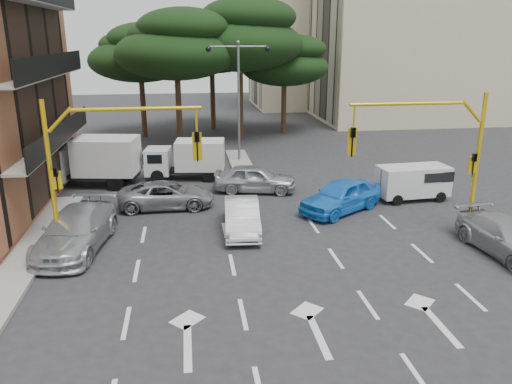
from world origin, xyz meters
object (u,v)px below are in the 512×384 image
(box_truck_b, at_px, (186,160))
(car_silver_cross_a, at_px, (167,195))
(signal_mast_right, at_px, (439,145))
(car_silver_cross_b, at_px, (255,178))
(street_lamp_center, at_px, (238,80))
(car_white_hatch, at_px, (242,216))
(car_silver_parked, at_px, (508,237))
(box_truck_a, at_px, (90,162))
(car_silver_wagon, at_px, (76,230))
(van_white, at_px, (413,183))
(signal_mast_left, at_px, (98,155))
(car_blue_compact, at_px, (341,196))

(box_truck_b, bearing_deg, car_silver_cross_a, 175.81)
(signal_mast_right, xyz_separation_m, car_silver_cross_b, (-6.69, 7.02, -3.13))
(street_lamp_center, relative_size, car_silver_cross_b, 1.74)
(signal_mast_right, distance_m, car_white_hatch, 8.77)
(car_silver_parked, distance_m, box_truck_a, 21.44)
(car_silver_wagon, bearing_deg, box_truck_b, 74.43)
(car_silver_cross_a, xyz_separation_m, car_silver_cross_b, (4.70, 2.01, 0.11))
(car_white_hatch, bearing_deg, car_silver_parked, -17.09)
(box_truck_a, bearing_deg, street_lamp_center, -54.37)
(street_lamp_center, xyz_separation_m, car_silver_wagon, (-8.00, -13.65, -4.64))
(street_lamp_center, distance_m, car_silver_parked, 19.28)
(car_silver_parked, relative_size, box_truck_b, 1.02)
(car_white_hatch, xyz_separation_m, box_truck_a, (-7.74, 8.25, 0.69))
(box_truck_a, bearing_deg, car_silver_cross_b, -96.23)
(car_silver_parked, relative_size, box_truck_a, 0.86)
(street_lamp_center, distance_m, van_white, 13.21)
(van_white, bearing_deg, car_silver_cross_b, -111.43)
(car_silver_cross_b, bearing_deg, street_lamp_center, 13.03)
(car_silver_cross_b, relative_size, car_silver_parked, 0.92)
(signal_mast_left, relative_size, street_lamp_center, 0.77)
(car_silver_cross_a, distance_m, box_truck_b, 5.35)
(street_lamp_center, xyz_separation_m, car_silver_cross_b, (0.11, -6.99, -4.67))
(signal_mast_left, xyz_separation_m, car_blue_compact, (10.60, 3.26, -3.10))
(signal_mast_left, xyz_separation_m, car_silver_parked, (15.50, -2.53, -3.18))
(car_white_hatch, distance_m, car_blue_compact, 5.42)
(car_silver_wagon, distance_m, car_silver_cross_a, 5.77)
(car_silver_cross_a, relative_size, car_silver_parked, 0.97)
(street_lamp_center, bearing_deg, car_blue_compact, -70.55)
(car_blue_compact, height_order, box_truck_b, box_truck_b)
(car_blue_compact, xyz_separation_m, car_silver_wagon, (-11.80, -2.90, 0.00))
(car_silver_parked, height_order, box_truck_a, box_truck_a)
(car_silver_wagon, distance_m, box_truck_a, 9.27)
(signal_mast_right, bearing_deg, signal_mast_left, 180.00)
(van_white, bearing_deg, car_white_hatch, -74.92)
(signal_mast_right, bearing_deg, car_silver_cross_b, 133.62)
(car_silver_wagon, height_order, car_silver_cross_b, car_silver_wagon)
(street_lamp_center, relative_size, van_white, 2.15)
(box_truck_a, relative_size, box_truck_b, 1.19)
(car_silver_parked, bearing_deg, box_truck_a, 140.70)
(car_silver_cross_a, bearing_deg, car_white_hatch, -138.04)
(car_white_hatch, relative_size, box_truck_b, 0.89)
(car_white_hatch, relative_size, box_truck_a, 0.75)
(car_blue_compact, bearing_deg, car_silver_cross_b, -169.69)
(car_silver_cross_b, distance_m, box_truck_a, 9.48)
(car_silver_wagon, bearing_deg, box_truck_a, 104.70)
(car_white_hatch, xyz_separation_m, car_blue_compact, (5.06, 1.95, 0.10))
(signal_mast_left, height_order, street_lamp_center, street_lamp_center)
(car_silver_wagon, relative_size, box_truck_b, 1.16)
(car_silver_cross_a, distance_m, car_silver_parked, 15.27)
(car_blue_compact, distance_m, box_truck_b, 10.17)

